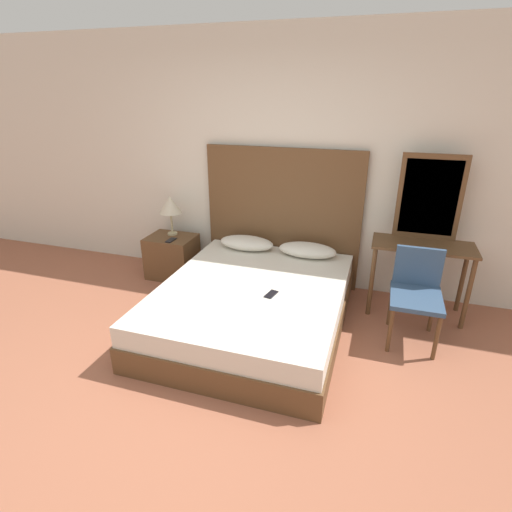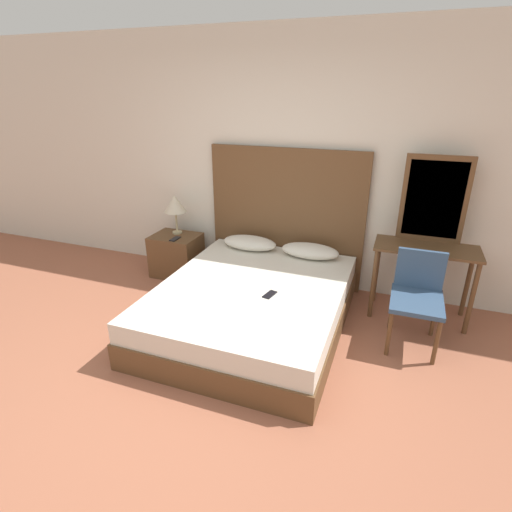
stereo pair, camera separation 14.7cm
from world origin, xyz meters
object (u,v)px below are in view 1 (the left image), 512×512
Objects in this scene: bed at (253,306)px; phone_on_nightstand at (171,240)px; vanity_desk at (421,258)px; table_lamp at (170,205)px; chair at (416,290)px; phone_on_bed at (271,294)px; nightstand at (172,256)px.

phone_on_nightstand is at bearing 151.83° from bed.
vanity_desk is (1.47, 0.73, 0.38)m from bed.
phone_on_nightstand is (0.09, -0.19, -0.35)m from table_lamp.
phone_on_bed is at bearing -161.76° from chair.
bed is at bearing -28.17° from phone_on_nightstand.
nightstand is 1.18× the size of table_lamp.
nightstand is 0.61m from table_lamp.
vanity_desk reaches higher than nightstand.
bed is 13.62× the size of phone_on_nightstand.
nightstand is at bearing 149.28° from bed.
table_lamp is at bearing 146.90° from bed.
bed is at bearing -153.54° from vanity_desk.
vanity_desk is (2.66, 0.09, 0.09)m from phone_on_nightstand.
chair is at bearing 18.24° from phone_on_bed.
nightstand is at bearing 149.36° from phone_on_bed.
chair is (-0.05, -0.46, -0.12)m from vanity_desk.
chair is (1.21, 0.40, 0.04)m from phone_on_bed.
phone_on_bed is 1.72m from nightstand.
phone_on_nightstand is 0.16× the size of vanity_desk.
bed is 2.52× the size of chair.
bed is 0.33m from phone_on_bed.
vanity_desk is 0.47m from chair.
phone_on_bed is at bearing -30.22° from bed.
chair reaches higher than phone_on_bed.
vanity_desk is at bearing 84.23° from chair.
nightstand is (-1.47, 0.87, -0.18)m from phone_on_bed.
chair is at bearing -11.73° from table_lamp.
phone_on_nightstand is 2.66m from vanity_desk.
bed is at bearing -33.10° from table_lamp.
table_lamp reaches higher than phone_on_nightstand.
chair is at bearing -10.04° from nightstand.
bed is at bearing -169.12° from chair.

